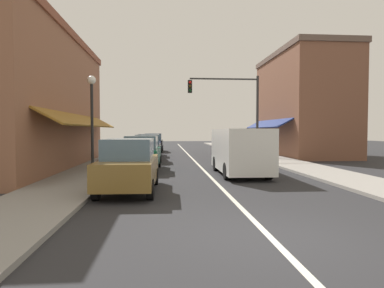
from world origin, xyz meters
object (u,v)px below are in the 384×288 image
object	(u,v)px
parked_car_nearest_left	(129,165)
parked_car_distant_left	(154,143)
parked_car_third_left	(148,148)
street_lamp_left_near	(92,109)
van_in_lane	(240,150)
traffic_signal_mast_arm	(234,102)
parked_car_second_left	(142,153)
parked_car_far_left	(149,145)

from	to	relation	value
parked_car_nearest_left	parked_car_distant_left	bearing A→B (deg)	91.16
parked_car_third_left	parked_car_distant_left	distance (m)	10.04
parked_car_third_left	street_lamp_left_near	size ratio (longest dim) A/B	0.95
van_in_lane	street_lamp_left_near	distance (m)	6.82
parked_car_distant_left	van_in_lane	size ratio (longest dim) A/B	0.80
van_in_lane	traffic_signal_mast_arm	xyz separation A→B (m)	(1.59, 8.77, 2.97)
parked_car_second_left	parked_car_distant_left	size ratio (longest dim) A/B	1.00
parked_car_third_left	parked_car_far_left	size ratio (longest dim) A/B	1.00
traffic_signal_mast_arm	parked_car_third_left	bearing A→B (deg)	-164.89
parked_car_second_left	parked_car_third_left	size ratio (longest dim) A/B	1.00
parked_car_distant_left	van_in_lane	world-z (taller)	van_in_lane
parked_car_second_left	street_lamp_left_near	xyz separation A→B (m)	(-1.91, -2.69, 2.10)
parked_car_nearest_left	parked_car_far_left	world-z (taller)	same
parked_car_third_left	van_in_lane	xyz separation A→B (m)	(4.60, -7.10, 0.27)
parked_car_distant_left	street_lamp_left_near	xyz separation A→B (m)	(-2.00, -17.81, 2.10)
parked_car_nearest_left	street_lamp_left_near	size ratio (longest dim) A/B	0.95
van_in_lane	traffic_signal_mast_arm	distance (m)	9.40
parked_car_distant_left	traffic_signal_mast_arm	bearing A→B (deg)	-52.59
parked_car_nearest_left	street_lamp_left_near	bearing A→B (deg)	121.60
parked_car_far_left	parked_car_distant_left	world-z (taller)	same
parked_car_nearest_left	parked_car_second_left	bearing A→B (deg)	91.26
parked_car_far_left	street_lamp_left_near	world-z (taller)	street_lamp_left_near
parked_car_nearest_left	parked_car_third_left	world-z (taller)	same
parked_car_second_left	parked_car_third_left	xyz separation A→B (m)	(0.03, 5.08, 0.00)
parked_car_far_left	parked_car_distant_left	xyz separation A→B (m)	(0.18, 5.60, 0.00)
parked_car_second_left	parked_car_distant_left	bearing A→B (deg)	91.33
traffic_signal_mast_arm	parked_car_second_left	bearing A→B (deg)	-132.64
parked_car_third_left	van_in_lane	bearing A→B (deg)	-58.49
parked_car_distant_left	street_lamp_left_near	distance (m)	18.04
parked_car_second_left	parked_car_third_left	distance (m)	5.08
parked_car_second_left	street_lamp_left_near	world-z (taller)	street_lamp_left_near
parked_car_nearest_left	parked_car_second_left	xyz separation A→B (m)	(0.02, 5.95, 0.00)
parked_car_nearest_left	traffic_signal_mast_arm	distance (m)	14.52
parked_car_far_left	traffic_signal_mast_arm	bearing A→B (deg)	-22.44
parked_car_nearest_left	traffic_signal_mast_arm	xyz separation A→B (m)	(6.24, 12.70, 3.24)
parked_car_third_left	parked_car_far_left	bearing A→B (deg)	90.10
parked_car_nearest_left	parked_car_second_left	distance (m)	5.95
parked_car_second_left	parked_car_third_left	bearing A→B (deg)	91.37
parked_car_nearest_left	parked_car_far_left	bearing A→B (deg)	91.72
van_in_lane	street_lamp_left_near	xyz separation A→B (m)	(-6.54, -0.67, 1.83)
parked_car_second_left	van_in_lane	world-z (taller)	van_in_lane
parked_car_nearest_left	van_in_lane	world-z (taller)	van_in_lane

